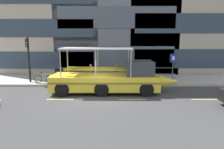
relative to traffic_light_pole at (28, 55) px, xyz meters
The scene contains 12 objects.
ground_plane 7.92m from the traffic_light_pole, 32.78° to the right, with size 120.00×120.00×0.00m, color #3D3D3F.
sidewalk 6.95m from the traffic_light_pole, 13.88° to the left, with size 32.00×4.80×0.18m, color #A8A59E.
curb_edge 6.84m from the traffic_light_pole, ahead, with size 32.00×0.18×0.18m, color #B2ADA3.
lane_centreline 8.33m from the traffic_light_pole, 37.39° to the right, with size 25.80×0.12×0.01m.
curb_guardrail 7.01m from the traffic_light_pole, ahead, with size 12.04×0.09×0.85m.
traffic_light_pole is the anchor object (origin of this frame).
parking_sign 12.74m from the traffic_light_pole, ahead, with size 0.60×0.12×2.52m.
leaned_bicycle 2.46m from the traffic_light_pole, 11.88° to the right, with size 1.74×0.46×0.96m.
duck_tour_boat 8.04m from the traffic_light_pole, 21.56° to the right, with size 9.73×2.67×3.33m.
pedestrian_near_bow 10.67m from the traffic_light_pole, ahead, with size 0.32×0.46×1.76m.
pedestrian_mid_left 7.85m from the traffic_light_pole, ahead, with size 0.45×0.21×1.55m.
pedestrian_mid_right 5.61m from the traffic_light_pole, ahead, with size 0.32×0.36×1.55m.
Camera 1 is at (1.03, -13.68, 3.85)m, focal length 32.48 mm.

